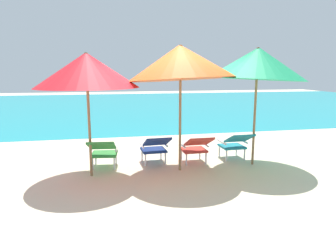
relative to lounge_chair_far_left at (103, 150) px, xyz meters
name	(u,v)px	position (x,y,z in m)	size (l,w,h in m)	color
ground_plane	(148,130)	(1.47, 4.08, -0.40)	(40.00, 40.00, 0.00)	beige
ocean_band	(130,105)	(1.47, 12.04, -0.40)	(40.00, 18.00, 0.01)	teal
lounge_chair_far_left	(103,150)	(0.00, 0.00, 0.00)	(0.63, 0.93, 0.68)	#338E3D
lounge_chair_near_left	(155,146)	(1.09, 0.12, 0.00)	(0.59, 0.90, 0.68)	navy
lounge_chair_near_right	(196,146)	(1.95, -0.05, 0.00)	(0.56, 0.88, 0.68)	red
lounge_chair_far_right	(235,143)	(2.91, 0.08, 0.00)	(0.56, 0.89, 0.68)	teal
beach_umbrella_left	(87,70)	(-0.23, -0.35, 1.61)	(2.41, 2.41, 2.34)	olive
beach_umbrella_center	(180,62)	(1.52, -0.35, 1.76)	(2.93, 2.95, 2.57)	olive
beach_umbrella_right	(257,64)	(3.16, -0.28, 1.74)	(2.52, 2.50, 2.53)	olive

